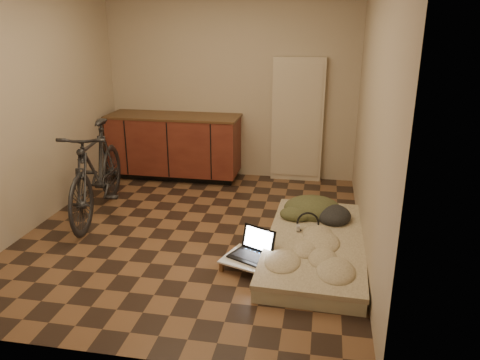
% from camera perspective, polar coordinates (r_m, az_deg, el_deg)
% --- Properties ---
extents(room_shell, '(3.50, 4.00, 2.60)m').
position_cam_1_polar(room_shell, '(4.70, -6.08, 8.22)').
color(room_shell, brown).
rests_on(room_shell, ground).
extents(cabinets, '(1.84, 0.62, 0.91)m').
position_cam_1_polar(cabinets, '(6.69, -7.95, 4.13)').
color(cabinets, black).
rests_on(cabinets, ground).
extents(appliance_panel, '(0.70, 0.10, 1.70)m').
position_cam_1_polar(appliance_panel, '(6.52, 7.03, 7.22)').
color(appliance_panel, beige).
rests_on(appliance_panel, ground).
extents(bicycle, '(0.81, 1.89, 1.18)m').
position_cam_1_polar(bicycle, '(5.53, -17.14, 1.57)').
color(bicycle, black).
rests_on(bicycle, ground).
extents(futon, '(0.99, 1.97, 0.17)m').
position_cam_1_polar(futon, '(4.65, 9.18, -7.95)').
color(futon, '#B5AF90').
rests_on(futon, ground).
extents(clothing_pile, '(0.68, 0.57, 0.26)m').
position_cam_1_polar(clothing_pile, '(5.10, 9.47, -2.83)').
color(clothing_pile, '#3D4126').
rests_on(clothing_pile, futon).
extents(headphones, '(0.28, 0.27, 0.17)m').
position_cam_1_polar(headphones, '(4.74, 8.28, -5.13)').
color(headphones, black).
rests_on(headphones, futon).
extents(lap_desk, '(0.73, 0.59, 0.11)m').
position_cam_1_polar(lap_desk, '(4.31, 2.28, -9.89)').
color(lap_desk, brown).
rests_on(lap_desk, ground).
extents(laptop, '(0.45, 0.43, 0.24)m').
position_cam_1_polar(laptop, '(4.36, 1.54, -8.56)').
color(laptop, black).
rests_on(laptop, lap_desk).
extents(mouse, '(0.10, 0.11, 0.03)m').
position_cam_1_polar(mouse, '(4.23, 4.93, -10.15)').
color(mouse, silver).
rests_on(mouse, lap_desk).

